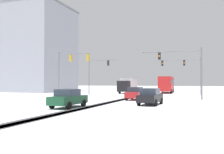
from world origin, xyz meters
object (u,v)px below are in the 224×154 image
at_px(bus_oncoming, 167,83).
at_px(office_building_far_left_block, 13,50).
at_px(car_red_lead, 136,93).
at_px(traffic_signal_near_right, 184,64).
at_px(car_black_second, 150,96).
at_px(traffic_signal_near_left, 69,65).
at_px(box_truck_delivery, 128,85).
at_px(traffic_signal_far_right, 186,68).
at_px(car_dark_green_third, 68,98).
at_px(traffic_signal_far_left, 96,70).

height_order(bus_oncoming, office_building_far_left_block, office_building_far_left_block).
bearing_deg(bus_oncoming, car_red_lead, -92.56).
height_order(car_red_lead, bus_oncoming, bus_oncoming).
relative_size(traffic_signal_near_right, car_black_second, 1.74).
relative_size(traffic_signal_near_left, car_red_lead, 1.57).
xyz_separation_m(traffic_signal_near_left, car_black_second, (12.32, -5.82, -3.77)).
bearing_deg(office_building_far_left_block, box_truck_delivery, -3.14).
xyz_separation_m(traffic_signal_far_right, car_black_second, (-2.47, -19.63, -3.86)).
relative_size(traffic_signal_near_right, traffic_signal_near_left, 1.12).
bearing_deg(car_dark_green_third, office_building_far_left_block, 137.17).
bearing_deg(traffic_signal_near_left, traffic_signal_near_right, 6.84).
relative_size(traffic_signal_near_right, bus_oncoming, 0.66).
xyz_separation_m(traffic_signal_far_right, bus_oncoming, (-4.48, 9.59, -2.68)).
bearing_deg(car_red_lead, traffic_signal_near_right, 13.90).
bearing_deg(car_dark_green_third, car_red_lead, 74.11).
distance_m(car_black_second, bus_oncoming, 29.31).
bearing_deg(car_black_second, traffic_signal_far_right, 82.82).
bearing_deg(car_dark_green_third, traffic_signal_near_right, 54.66).
bearing_deg(car_dark_green_third, car_black_second, 39.10).
bearing_deg(office_building_far_left_block, car_dark_green_third, -42.83).
distance_m(car_dark_green_third, office_building_far_left_block, 47.35).
distance_m(traffic_signal_near_left, car_black_second, 14.14).
height_order(traffic_signal_far_left, box_truck_delivery, traffic_signal_far_left).
height_order(traffic_signal_near_right, traffic_signal_far_right, same).
relative_size(car_black_second, office_building_far_left_block, 0.14).
distance_m(traffic_signal_far_right, office_building_far_left_block, 43.64).
height_order(traffic_signal_near_right, car_red_lead, traffic_signal_near_right).
xyz_separation_m(traffic_signal_far_right, box_truck_delivery, (-11.75, 5.12, -3.04)).
bearing_deg(car_red_lead, traffic_signal_near_left, -177.68).
relative_size(bus_oncoming, office_building_far_left_block, 0.37).
xyz_separation_m(traffic_signal_near_right, traffic_signal_far_left, (-15.24, 8.09, -0.12)).
relative_size(traffic_signal_near_right, traffic_signal_far_right, 1.08).
bearing_deg(car_red_lead, traffic_signal_far_left, 134.76).
height_order(car_red_lead, car_dark_green_third, same).
relative_size(car_red_lead, car_black_second, 0.99).
height_order(car_red_lead, office_building_far_left_block, office_building_far_left_block).
bearing_deg(box_truck_delivery, traffic_signal_near_right, -54.89).
bearing_deg(traffic_signal_near_left, office_building_far_left_block, 143.54).
bearing_deg(car_dark_green_third, traffic_signal_far_right, 70.56).
height_order(car_red_lead, box_truck_delivery, box_truck_delivery).
bearing_deg(office_building_far_left_block, car_red_lead, -28.56).
bearing_deg(car_black_second, bus_oncoming, 93.93).
distance_m(traffic_signal_near_right, traffic_signal_far_right, 12.00).
relative_size(car_red_lead, box_truck_delivery, 0.55).
xyz_separation_m(car_red_lead, box_truck_delivery, (-6.24, 18.55, 0.82)).
bearing_deg(traffic_signal_far_left, traffic_signal_near_right, -27.96).
height_order(car_black_second, office_building_far_left_block, office_building_far_left_block).
bearing_deg(bus_oncoming, traffic_signal_near_left, -113.79).
xyz_separation_m(traffic_signal_near_right, office_building_far_left_block, (-43.01, 18.82, 5.90)).
relative_size(traffic_signal_near_left, traffic_signal_far_right, 0.96).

